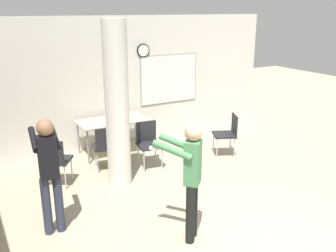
{
  "coord_description": "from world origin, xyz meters",
  "views": [
    {
      "loc": [
        -2.95,
        -2.57,
        2.94
      ],
      "look_at": [
        -0.13,
        2.37,
        1.15
      ],
      "focal_mm": 40.0,
      "sensor_mm": 36.0,
      "label": 1
    }
  ],
  "objects_px": {
    "chair_table_front": "(149,141)",
    "chair_near_pillar": "(55,159)",
    "person_playing_front": "(190,173)",
    "chair_mid_room": "(228,132)",
    "bottle_on_table": "(110,119)",
    "chair_table_left": "(106,145)",
    "folding_table": "(113,122)",
    "person_watching_back": "(49,167)"
  },
  "relations": [
    {
      "from": "folding_table",
      "to": "person_watching_back",
      "type": "bearing_deg",
      "value": -127.78
    },
    {
      "from": "bottle_on_table",
      "to": "chair_table_left",
      "type": "xyz_separation_m",
      "value": [
        -0.34,
        -0.62,
        -0.3
      ]
    },
    {
      "from": "chair_table_front",
      "to": "chair_near_pillar",
      "type": "xyz_separation_m",
      "value": [
        -1.77,
        0.01,
        0.0
      ]
    },
    {
      "from": "bottle_on_table",
      "to": "folding_table",
      "type": "bearing_deg",
      "value": 49.84
    },
    {
      "from": "chair_near_pillar",
      "to": "folding_table",
      "type": "bearing_deg",
      "value": 34.29
    },
    {
      "from": "folding_table",
      "to": "chair_table_front",
      "type": "distance_m",
      "value": 1.05
    },
    {
      "from": "bottle_on_table",
      "to": "chair_near_pillar",
      "type": "height_order",
      "value": "bottle_on_table"
    },
    {
      "from": "bottle_on_table",
      "to": "chair_table_left",
      "type": "height_order",
      "value": "bottle_on_table"
    },
    {
      "from": "bottle_on_table",
      "to": "chair_mid_room",
      "type": "height_order",
      "value": "bottle_on_table"
    },
    {
      "from": "chair_mid_room",
      "to": "person_playing_front",
      "type": "height_order",
      "value": "person_playing_front"
    },
    {
      "from": "chair_table_front",
      "to": "person_playing_front",
      "type": "bearing_deg",
      "value": -104.43
    },
    {
      "from": "chair_near_pillar",
      "to": "chair_table_front",
      "type": "bearing_deg",
      "value": -0.19
    },
    {
      "from": "chair_table_left",
      "to": "person_playing_front",
      "type": "relative_size",
      "value": 0.54
    },
    {
      "from": "bottle_on_table",
      "to": "person_playing_front",
      "type": "bearing_deg",
      "value": -93.08
    },
    {
      "from": "chair_table_front",
      "to": "person_playing_front",
      "type": "height_order",
      "value": "person_playing_front"
    },
    {
      "from": "chair_table_left",
      "to": "person_watching_back",
      "type": "xyz_separation_m",
      "value": [
        -1.36,
        -1.58,
        0.44
      ]
    },
    {
      "from": "chair_near_pillar",
      "to": "chair_mid_room",
      "type": "height_order",
      "value": "same"
    },
    {
      "from": "folding_table",
      "to": "chair_mid_room",
      "type": "relative_size",
      "value": 1.66
    },
    {
      "from": "bottle_on_table",
      "to": "person_watching_back",
      "type": "xyz_separation_m",
      "value": [
        -1.7,
        -2.2,
        0.14
      ]
    },
    {
      "from": "chair_near_pillar",
      "to": "person_watching_back",
      "type": "distance_m",
      "value": 1.48
    },
    {
      "from": "folding_table",
      "to": "chair_near_pillar",
      "type": "distance_m",
      "value": 1.75
    },
    {
      "from": "folding_table",
      "to": "person_watching_back",
      "type": "relative_size",
      "value": 0.89
    },
    {
      "from": "chair_table_left",
      "to": "chair_mid_room",
      "type": "relative_size",
      "value": 1.0
    },
    {
      "from": "chair_table_front",
      "to": "bottle_on_table",
      "type": "bearing_deg",
      "value": 118.0
    },
    {
      "from": "chair_mid_room",
      "to": "person_watching_back",
      "type": "distance_m",
      "value": 3.99
    },
    {
      "from": "folding_table",
      "to": "chair_table_left",
      "type": "xyz_separation_m",
      "value": [
        -0.46,
        -0.76,
        -0.17
      ]
    },
    {
      "from": "folding_table",
      "to": "person_playing_front",
      "type": "distance_m",
      "value": 3.44
    },
    {
      "from": "person_watching_back",
      "to": "person_playing_front",
      "type": "relative_size",
      "value": 1.01
    },
    {
      "from": "folding_table",
      "to": "person_watching_back",
      "type": "height_order",
      "value": "person_watching_back"
    },
    {
      "from": "bottle_on_table",
      "to": "chair_table_left",
      "type": "bearing_deg",
      "value": -118.68
    },
    {
      "from": "folding_table",
      "to": "bottle_on_table",
      "type": "relative_size",
      "value": 6.54
    },
    {
      "from": "person_watching_back",
      "to": "chair_near_pillar",
      "type": "bearing_deg",
      "value": 74.53
    },
    {
      "from": "chair_table_left",
      "to": "chair_near_pillar",
      "type": "height_order",
      "value": "same"
    },
    {
      "from": "chair_table_left",
      "to": "person_playing_front",
      "type": "distance_m",
      "value": 2.69
    },
    {
      "from": "chair_mid_room",
      "to": "folding_table",
      "type": "bearing_deg",
      "value": 147.19
    },
    {
      "from": "person_watching_back",
      "to": "chair_table_left",
      "type": "bearing_deg",
      "value": 49.39
    },
    {
      "from": "bottle_on_table",
      "to": "chair_near_pillar",
      "type": "xyz_separation_m",
      "value": [
        -1.32,
        -0.84,
        -0.3
      ]
    },
    {
      "from": "chair_near_pillar",
      "to": "chair_mid_room",
      "type": "relative_size",
      "value": 1.0
    },
    {
      "from": "bottle_on_table",
      "to": "chair_table_front",
      "type": "relative_size",
      "value": 0.25
    },
    {
      "from": "bottle_on_table",
      "to": "person_watching_back",
      "type": "relative_size",
      "value": 0.14
    },
    {
      "from": "folding_table",
      "to": "chair_near_pillar",
      "type": "relative_size",
      "value": 1.66
    },
    {
      "from": "chair_mid_room",
      "to": "person_playing_front",
      "type": "bearing_deg",
      "value": -137.33
    }
  ]
}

